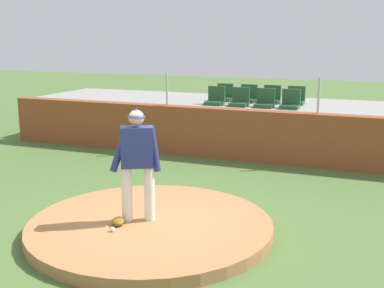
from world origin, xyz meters
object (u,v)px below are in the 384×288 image
Objects in this scene: pitcher at (137,156)px; baseball at (112,229)px; stadium_chair_3 at (290,103)px; fielding_glove at (118,221)px; stadium_chair_6 at (272,98)px; stadium_chair_2 at (265,101)px; stadium_chair_4 at (224,95)px; stadium_chair_5 at (248,97)px; stadium_chair_1 at (240,100)px; stadium_chair_0 at (215,99)px; stadium_chair_7 at (296,99)px.

pitcher is 1.18m from baseball.
fielding_glove is at bearing 77.58° from stadium_chair_3.
stadium_chair_6 is (0.53, 7.12, 0.15)m from pitcher.
stadium_chair_2 and stadium_chair_4 have the same top height.
baseball is 0.15× the size of stadium_chair_5.
fielding_glove is 0.60× the size of stadium_chair_2.
pitcher reaches higher than fielding_glove.
fielding_glove is (-0.21, -0.30, -1.00)m from pitcher.
fielding_glove is 0.60× the size of stadium_chair_3.
stadium_chair_1 is (0.07, 6.50, 1.15)m from fielding_glove.
stadium_chair_5 is 0.68m from stadium_chair_6.
stadium_chair_4 is at bearing 95.47° from baseball.
stadium_chair_1 is 1.37m from stadium_chair_3.
stadium_chair_2 is at bearing 91.52° from stadium_chair_6.
stadium_chair_2 is (0.55, 6.22, 0.15)m from pitcher.
stadium_chair_4 is (-1.43, 0.90, 0.00)m from stadium_chair_2.
stadium_chair_0 is (-0.71, 6.82, 1.17)m from baseball.
stadium_chair_1 is at bearing 90.39° from stadium_chair_5.
stadium_chair_1 is (-0.14, 6.20, 0.15)m from pitcher.
stadium_chair_5 and stadium_chair_7 have the same top height.
stadium_chair_0 is 2.24m from stadium_chair_7.
stadium_chair_4 reaches higher than fielding_glove.
stadium_chair_7 is (-0.01, 0.87, 0.00)m from stadium_chair_3.
fielding_glove is 0.60× the size of stadium_chair_6.
stadium_chair_5 is at bearing -89.61° from stadium_chair_1.
stadium_chair_5 is 1.36m from stadium_chair_7.
stadium_chair_4 and stadium_chair_5 have the same top height.
stadium_chair_0 is 2.08m from stadium_chair_3.
fielding_glove is at bearing 89.51° from stadium_chair_5.
stadium_chair_3 is at bearing -178.58° from stadium_chair_1.
baseball is 0.29m from fielding_glove.
pitcher is 3.65× the size of stadium_chair_6.
stadium_chair_2 is at bearing 147.99° from stadium_chair_4.
stadium_chair_7 is at bearing 141.51° from fielding_glove.
baseball is 7.82m from stadium_chair_4.
stadium_chair_1 is 1.00× the size of stadium_chair_2.
stadium_chair_7 is (0.66, 0.89, 0.00)m from stadium_chair_2.
stadium_chair_5 is 1.00× the size of stadium_chair_6.
stadium_chair_0 is 0.88m from stadium_chair_4.
stadium_chair_7 is at bearing -157.01° from stadium_chair_0.
stadium_chair_3 is at bearing 52.34° from pitcher.
stadium_chair_2 is 1.00× the size of stadium_chair_6.
fielding_glove is 0.60× the size of stadium_chair_1.
pitcher is 6.24m from stadium_chair_2.
baseball is 0.15× the size of stadium_chair_4.
stadium_chair_0 is 0.71m from stadium_chair_1.
stadium_chair_5 is at bearing -31.99° from stadium_chair_3.
stadium_chair_7 is (1.43, 7.41, 1.15)m from fielding_glove.
stadium_chair_6 and stadium_chair_7 have the same top height.
stadium_chair_5 is (-1.38, 0.86, 0.00)m from stadium_chair_3.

